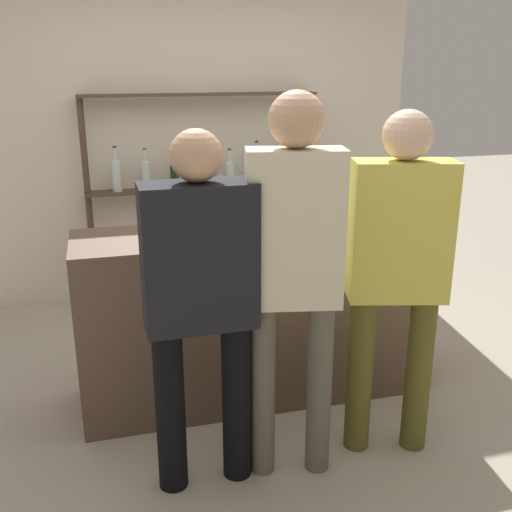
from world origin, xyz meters
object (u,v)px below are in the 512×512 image
Objects in this scene: counter_bottle_2 at (221,215)px; counter_bottle_0 at (376,205)px; customer_center at (294,260)px; customer_left at (200,292)px; counter_bottle_1 at (353,198)px; cork_jar at (353,212)px; customer_right at (398,263)px.

counter_bottle_0 is at bearing -2.33° from counter_bottle_2.
counter_bottle_0 is 0.89m from counter_bottle_2.
customer_center reaches higher than customer_left.
counter_bottle_1 reaches higher than counter_bottle_2.
customer_left is (-0.23, -0.63, -0.18)m from counter_bottle_2.
counter_bottle_1 is at bearing 67.63° from cork_jar.
counter_bottle_1 is at bearing 101.37° from counter_bottle_0.
customer_center is 0.44m from customer_left.
customer_right reaches higher than counter_bottle_2.
customer_left is at bearing 97.69° from customer_center.
customer_center reaches higher than counter_bottle_0.
customer_right reaches higher than cork_jar.
counter_bottle_1 is 0.20× the size of customer_right.
customer_left is (-1.12, -0.60, -0.18)m from counter_bottle_0.
customer_right is (-0.06, -0.67, -0.08)m from cork_jar.
customer_right reaches higher than counter_bottle_1.
customer_center is (-0.54, -0.05, 0.08)m from customer_right.
customer_center reaches higher than customer_right.
customer_center is (-0.60, -0.72, -0.01)m from cork_jar.
customer_left reaches higher than counter_bottle_1.
customer_center is at bearing -74.09° from counter_bottle_2.
customer_right reaches higher than counter_bottle_0.
counter_bottle_0 is 1.02× the size of counter_bottle_2.
customer_center is (-0.70, -0.62, -0.06)m from counter_bottle_0.
counter_bottle_0 is 0.20× the size of customer_left.
customer_left reaches higher than counter_bottle_0.
counter_bottle_0 is at bearing -62.30° from customer_left.
customer_center is (0.19, -0.66, -0.06)m from counter_bottle_2.
counter_bottle_1 is 0.19× the size of customer_center.
counter_bottle_0 is at bearing -36.85° from customer_center.
counter_bottle_2 is at bearing -167.79° from counter_bottle_1.
counter_bottle_0 reaches higher than counter_bottle_2.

